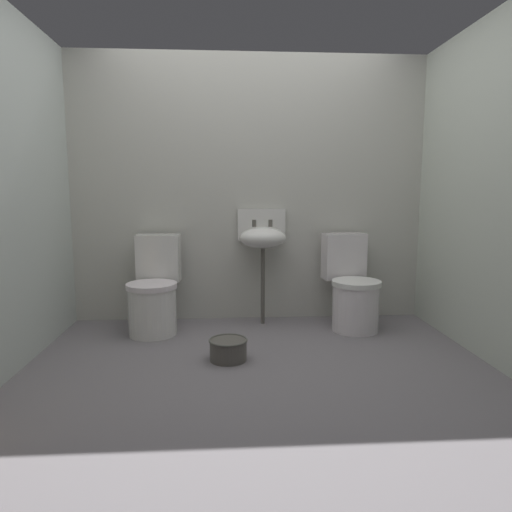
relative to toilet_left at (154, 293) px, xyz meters
The scene contains 7 objects.
ground_plane 1.24m from the toilet_left, 47.87° to the right, with size 3.48×2.86×0.08m, color slate.
wall_back 1.22m from the toilet_left, 26.77° to the left, with size 3.48×0.10×2.31m, color #B7B7AC.
wall_right 2.64m from the toilet_left, 18.08° to the right, with size 0.10×2.66×2.31m, color #B3BBAD.
toilet_left is the anchor object (origin of this frame).
toilet_right 1.64m from the toilet_left, ahead, with size 0.44×0.63×0.78m.
sink 1.02m from the toilet_left, 11.80° to the left, with size 0.42×0.35×0.99m.
bucket 0.94m from the toilet_left, 49.16° to the right, with size 0.27×0.27×0.15m.
Camera 1 is at (-0.20, -2.81, 1.15)m, focal length 32.09 mm.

